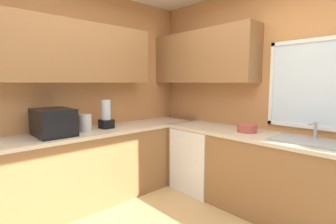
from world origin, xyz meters
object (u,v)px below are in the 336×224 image
microwave (53,122)px  bowl (247,128)px  blender_appliance (106,115)px  sink_assembly (309,141)px  dishwasher (201,159)px  kettle (86,123)px

microwave → bowl: (1.32, 1.71, -0.10)m
bowl → blender_appliance: 1.71m
bowl → blender_appliance: size_ratio=0.62×
sink_assembly → blender_appliance: blender_appliance is taller
dishwasher → blender_appliance: bearing=-122.2°
kettle → bowl: kettle is taller
sink_assembly → bowl: bearing=-179.5°
dishwasher → sink_assembly: (1.32, 0.04, 0.47)m
sink_assembly → kettle: bearing=-145.2°
kettle → sink_assembly: 2.39m
microwave → sink_assembly: (1.98, 1.71, -0.13)m
microwave → kettle: bearing=86.7°
sink_assembly → blender_appliance: 2.26m
blender_appliance → dishwasher: bearing=57.8°
microwave → bowl: microwave is taller
bowl → microwave: bearing=-127.7°
dishwasher → microwave: size_ratio=1.74×
sink_assembly → bowl: 0.66m
microwave → bowl: size_ratio=2.16×
dishwasher → sink_assembly: sink_assembly is taller
microwave → sink_assembly: microwave is taller
dishwasher → microwave: 1.90m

